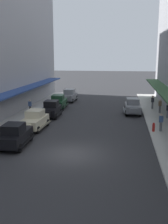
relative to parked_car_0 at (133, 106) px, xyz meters
The scene contains 13 objects.
ground_plane 15.00m from the parked_car_0, 108.36° to the right, with size 200.00×200.00×0.00m, color #2D2D30.
parked_car_0 is the anchor object (origin of this frame).
parked_car_1 9.76m from the parked_car_0, 169.66° to the left, with size 2.30×4.32×1.84m.
parked_car_2 9.76m from the parked_car_0, 161.92° to the right, with size 2.28×4.31×1.84m.
parked_car_3 11.82m from the parked_car_0, 141.67° to the left, with size 2.25×4.30×1.84m.
parked_car_4 16.22m from the parked_car_0, 125.33° to the right, with size 2.27×4.30×1.84m.
parked_car_5 12.59m from the parked_car_0, 138.68° to the right, with size 2.26×4.30×1.84m.
fire_hydrant 8.16m from the parked_car_0, 78.42° to the right, with size 0.24×0.24×0.82m.
pedestrian_0 3.74m from the parked_car_0, 46.05° to the left, with size 0.36×0.28×1.67m.
pedestrian_1 8.14m from the parked_car_0, 73.71° to the right, with size 0.36×0.24×1.64m.
pedestrian_2 3.21m from the parked_car_0, ahead, with size 0.36×0.24×1.64m.
pedestrian_3 4.46m from the parked_car_0, 33.44° to the right, with size 0.36×0.24×1.64m.
pedestrian_5 12.27m from the parked_car_0, 169.55° to the right, with size 0.36×0.24×1.64m.
Camera 1 is at (3.49, -17.80, 6.98)m, focal length 42.83 mm.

